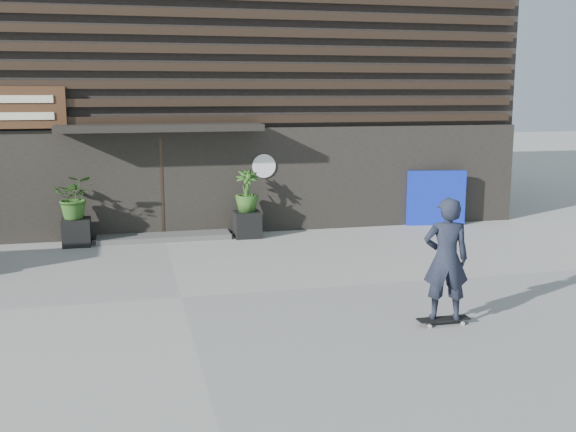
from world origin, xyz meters
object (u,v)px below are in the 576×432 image
object	(u,v)px
planter_pot_left	(77,232)
blue_tarp	(436,198)
planter_pot_right	(247,224)
skateboarder	(446,259)

from	to	relation	value
planter_pot_left	blue_tarp	xyz separation A→B (m)	(8.70, 0.30, 0.39)
planter_pot_right	blue_tarp	distance (m)	4.92
skateboarder	planter_pot_right	bearing A→B (deg)	104.41
planter_pot_left	planter_pot_right	distance (m)	3.80
planter_pot_right	blue_tarp	world-z (taller)	blue_tarp
planter_pot_right	skateboarder	xyz separation A→B (m)	(1.70, -6.62, 0.68)
planter_pot_left	planter_pot_right	size ratio (longest dim) A/B	1.00
planter_pot_right	planter_pot_left	bearing A→B (deg)	180.00
blue_tarp	skateboarder	world-z (taller)	skateboarder
planter_pot_left	blue_tarp	bearing A→B (deg)	1.98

